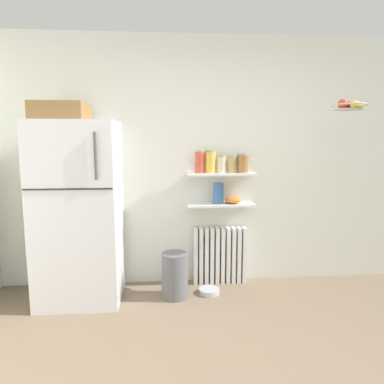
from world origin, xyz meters
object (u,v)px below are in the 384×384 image
(storage_jar_3, at_px, (232,164))
(vase, at_px, (218,193))
(shelf_bowl, at_px, (233,200))
(pet_food_bowl, at_px, (209,291))
(storage_jar_4, at_px, (243,163))
(storage_jar_0, at_px, (200,162))
(storage_jar_2, at_px, (221,164))
(hanging_fruit_basket, at_px, (350,105))
(radiator, at_px, (220,255))
(refrigerator, at_px, (78,209))
(storage_jar_1, at_px, (211,162))
(trash_bin, at_px, (175,275))

(storage_jar_3, distance_m, vase, 0.33)
(shelf_bowl, bearing_deg, pet_food_bowl, -138.94)
(storage_jar_4, bearing_deg, storage_jar_0, 180.00)
(storage_jar_2, height_order, storage_jar_4, storage_jar_4)
(hanging_fruit_basket, bearing_deg, radiator, 158.21)
(storage_jar_3, height_order, hanging_fruit_basket, hanging_fruit_basket)
(refrigerator, xyz_separation_m, hanging_fruit_basket, (2.52, -0.19, 0.96))
(storage_jar_1, xyz_separation_m, trash_bin, (-0.38, -0.29, -1.10))
(refrigerator, height_order, storage_jar_3, refrigerator)
(refrigerator, relative_size, storage_jar_3, 10.46)
(refrigerator, height_order, shelf_bowl, refrigerator)
(refrigerator, height_order, storage_jar_0, refrigerator)
(storage_jar_4, distance_m, trash_bin, 1.33)
(storage_jar_0, relative_size, vase, 1.07)
(storage_jar_2, distance_m, pet_food_bowl, 1.30)
(storage_jar_2, bearing_deg, vase, 180.00)
(storage_jar_1, height_order, shelf_bowl, storage_jar_1)
(storage_jar_3, distance_m, pet_food_bowl, 1.32)
(storage_jar_3, bearing_deg, storage_jar_2, 180.00)
(refrigerator, distance_m, vase, 1.40)
(storage_jar_3, distance_m, trash_bin, 1.26)
(hanging_fruit_basket, bearing_deg, storage_jar_2, 159.56)
(storage_jar_3, relative_size, vase, 0.82)
(vase, bearing_deg, storage_jar_3, 0.00)
(storage_jar_1, height_order, hanging_fruit_basket, hanging_fruit_basket)
(storage_jar_3, bearing_deg, hanging_fruit_basket, -22.51)
(shelf_bowl, distance_m, trash_bin, 0.98)
(refrigerator, distance_m, storage_jar_3, 1.59)
(shelf_bowl, bearing_deg, storage_jar_1, 180.00)
(storage_jar_3, bearing_deg, shelf_bowl, 0.00)
(trash_bin, bearing_deg, shelf_bowl, 25.10)
(storage_jar_1, xyz_separation_m, storage_jar_2, (0.11, 0.00, -0.03))
(storage_jar_2, xyz_separation_m, shelf_bowl, (0.13, 0.00, -0.37))
(radiator, relative_size, shelf_bowl, 3.55)
(storage_jar_3, height_order, pet_food_bowl, storage_jar_3)
(storage_jar_4, height_order, hanging_fruit_basket, hanging_fruit_basket)
(storage_jar_0, xyz_separation_m, vase, (0.20, 0.00, -0.33))
(refrigerator, distance_m, storage_jar_2, 1.48)
(storage_jar_1, distance_m, vase, 0.34)
(radiator, distance_m, storage_jar_1, 1.02)
(radiator, bearing_deg, storage_jar_0, -172.37)
(refrigerator, relative_size, pet_food_bowl, 9.04)
(refrigerator, height_order, trash_bin, refrigerator)
(storage_jar_1, distance_m, trash_bin, 1.20)
(storage_jar_3, height_order, storage_jar_4, storage_jar_4)
(storage_jar_4, height_order, shelf_bowl, storage_jar_4)
(pet_food_bowl, bearing_deg, storage_jar_1, 81.55)
(storage_jar_0, relative_size, storage_jar_2, 1.28)
(shelf_bowl, height_order, pet_food_bowl, shelf_bowl)
(radiator, height_order, vase, vase)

